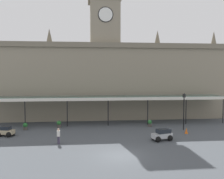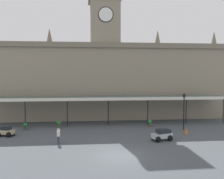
{
  "view_description": "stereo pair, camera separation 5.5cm",
  "coord_description": "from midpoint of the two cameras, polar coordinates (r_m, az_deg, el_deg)",
  "views": [
    {
      "loc": [
        -3.0,
        -21.92,
        7.44
      ],
      "look_at": [
        0.0,
        7.78,
        5.55
      ],
      "focal_mm": 39.77,
      "sensor_mm": 36.0,
      "label": 1
    },
    {
      "loc": [
        -2.95,
        -21.93,
        7.44
      ],
      "look_at": [
        0.0,
        7.78,
        5.55
      ],
      "focal_mm": 39.77,
      "sensor_mm": 36.0,
      "label": 2
    }
  ],
  "objects": [
    {
      "name": "entrance_canopy",
      "position": [
        36.8,
        -1.0,
        -1.79
      ],
      "size": [
        35.02,
        3.26,
        4.13
      ],
      "color": "#38564C",
      "rests_on": "ground"
    },
    {
      "name": "car_beige_sedan",
      "position": [
        32.62,
        -23.22,
        -8.96
      ],
      "size": [
        2.2,
        1.81,
        1.19
      ],
      "color": "tan",
      "rests_on": "ground"
    },
    {
      "name": "planter_forecourt_centre",
      "position": [
        35.16,
        -19.26,
        -7.99
      ],
      "size": [
        0.6,
        0.6,
        0.96
      ],
      "color": "#47423D",
      "rests_on": "ground"
    },
    {
      "name": "ground_plane",
      "position": [
        23.34,
        2.02,
        -14.97
      ],
      "size": [
        140.0,
        140.0,
        0.0
      ],
      "primitive_type": "plane",
      "color": "#454A4F"
    },
    {
      "name": "planter_by_canopy",
      "position": [
        35.65,
        8.73,
        -7.67
      ],
      "size": [
        0.6,
        0.6,
        0.96
      ],
      "color": "#47423D",
      "rests_on": "ground"
    },
    {
      "name": "victorian_lamppost",
      "position": [
        34.08,
        16.26,
        -3.92
      ],
      "size": [
        0.3,
        0.3,
        4.92
      ],
      "color": "black",
      "rests_on": "ground"
    },
    {
      "name": "planter_near_kerb",
      "position": [
        35.48,
        -12.04,
        -7.76
      ],
      "size": [
        0.6,
        0.6,
        0.96
      ],
      "color": "#47423D",
      "rests_on": "ground"
    },
    {
      "name": "pedestrian_beside_cars",
      "position": [
        27.32,
        -12.15,
        -10.29
      ],
      "size": [
        0.34,
        0.36,
        1.67
      ],
      "color": "#3F384C",
      "rests_on": "ground"
    },
    {
      "name": "station_building",
      "position": [
        42.31,
        -1.63,
        2.74
      ],
      "size": [
        40.68,
        6.91,
        20.58
      ],
      "color": "gray",
      "rests_on": "ground"
    },
    {
      "name": "traffic_cone",
      "position": [
        32.64,
        16.78,
        -9.07
      ],
      "size": [
        0.4,
        0.4,
        0.72
      ],
      "primitive_type": "cone",
      "color": "orange",
      "rests_on": "ground"
    },
    {
      "name": "car_silver_estate",
      "position": [
        28.7,
        11.51,
        -10.32
      ],
      "size": [
        2.41,
        1.93,
        1.27
      ],
      "color": "#B2B5BA",
      "rests_on": "ground"
    }
  ]
}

